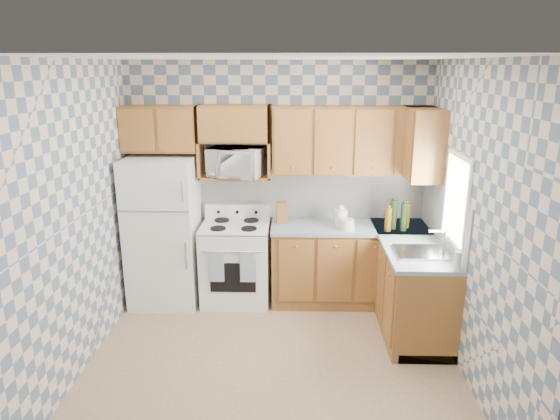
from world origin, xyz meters
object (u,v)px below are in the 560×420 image
Objects in this scene: refrigerator at (164,232)px; stove_body at (236,264)px; microwave at (236,162)px; electric_kettle at (341,217)px.

refrigerator is 0.89m from stove_body.
microwave reaches higher than electric_kettle.
microwave is 1.32m from electric_kettle.
refrigerator reaches higher than stove_body.
microwave is 3.19× the size of electric_kettle.
electric_kettle is at bearing 0.95° from stove_body.
electric_kettle is (1.99, 0.04, 0.17)m from refrigerator.
stove_body is (0.80, 0.03, -0.39)m from refrigerator.
refrigerator is 1.13m from microwave.
refrigerator is 2.00m from electric_kettle.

